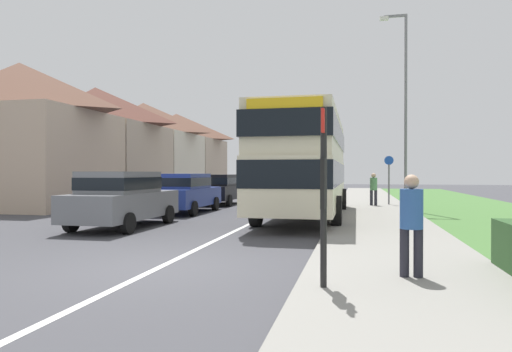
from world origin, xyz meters
The scene contains 13 objects.
ground_plane centered at (0.00, 0.00, 0.00)m, with size 120.00×120.00×0.00m, color #424247.
lane_marking_centre centered at (0.00, 8.00, 0.00)m, with size 0.14×60.00×0.01m, color silver.
pavement_near_side centered at (4.20, 6.00, 0.06)m, with size 3.20×68.00×0.12m, color gray.
double_decker_bus centered at (1.61, 9.25, 2.14)m, with size 2.80×10.44×3.70m.
parked_car_grey centered at (-3.59, 5.19, 0.94)m, with size 1.96×4.46×1.73m.
parked_car_blue centered at (-3.60, 10.46, 0.91)m, with size 1.92×4.55×1.65m.
parked_car_black centered at (-3.60, 15.50, 0.88)m, with size 1.88×4.15×1.59m.
pedestrian_at_stop centered at (4.25, -0.39, 0.98)m, with size 0.34×0.34×1.67m.
pedestrian_walking_away centered at (4.24, 14.98, 0.98)m, with size 0.34×0.34×1.67m.
bus_stop_sign centered at (3.00, -1.27, 1.54)m, with size 0.09×0.52×2.60m.
cycle_route_sign centered at (5.01, 15.86, 1.43)m, with size 0.44×0.08×2.52m.
street_lamp_mid centered at (5.40, 12.85, 4.79)m, with size 1.14×0.20×8.47m.
house_terrace_far_side centered at (-12.44, 21.25, 3.50)m, with size 7.71×26.02×7.00m.
Camera 1 is at (3.44, -7.62, 1.70)m, focal length 32.08 mm.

